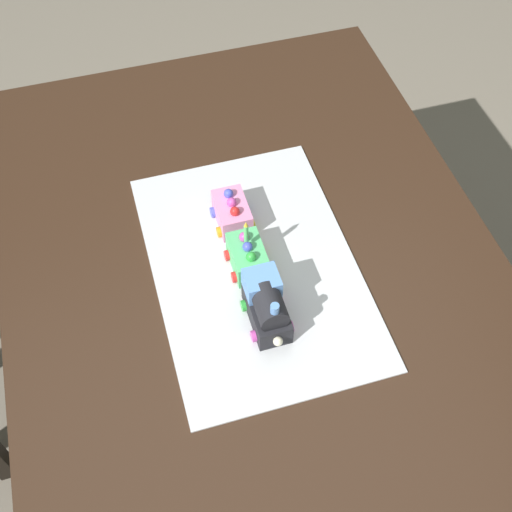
% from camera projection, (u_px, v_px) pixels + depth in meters
% --- Properties ---
extents(ground_plane, '(8.00, 8.00, 0.00)m').
position_uv_depth(ground_plane, '(255.00, 413.00, 1.91)').
color(ground_plane, gray).
extents(dining_table, '(1.40, 1.00, 0.74)m').
position_uv_depth(dining_table, '(255.00, 297.00, 1.40)').
color(dining_table, '#382316').
rests_on(dining_table, ground).
extents(cake_board, '(0.60, 0.40, 0.00)m').
position_uv_depth(cake_board, '(256.00, 265.00, 1.32)').
color(cake_board, silver).
rests_on(cake_board, dining_table).
extents(cake_locomotive, '(0.14, 0.08, 0.12)m').
position_uv_depth(cake_locomotive, '(267.00, 305.00, 1.20)').
color(cake_locomotive, '#232328').
rests_on(cake_locomotive, cake_board).
extents(cake_car_gondola_mint_green, '(0.10, 0.08, 0.07)m').
position_uv_depth(cake_car_gondola_mint_green, '(248.00, 257.00, 1.29)').
color(cake_car_gondola_mint_green, '#59CC7A').
rests_on(cake_car_gondola_mint_green, cake_board).
extents(cake_car_caboose_bubblegum, '(0.10, 0.08, 0.07)m').
position_uv_depth(cake_car_caboose_bubblegum, '(232.00, 213.00, 1.36)').
color(cake_car_caboose_bubblegum, pink).
rests_on(cake_car_caboose_bubblegum, cake_board).
extents(birthday_candle, '(0.01, 0.01, 0.06)m').
position_uv_depth(birthday_candle, '(246.00, 232.00, 1.24)').
color(birthday_candle, '#66D872').
rests_on(birthday_candle, cake_car_gondola_mint_green).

